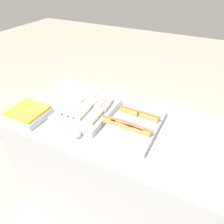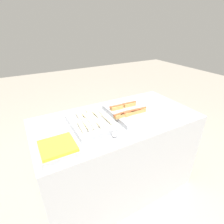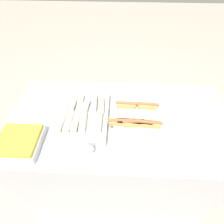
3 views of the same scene
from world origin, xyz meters
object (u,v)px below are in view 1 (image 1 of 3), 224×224
Objects in this scene: serving_spoon_near at (75,134)px; tray_hotdogs at (134,124)px; tray_side_front at (29,113)px; tray_wraps at (87,109)px.

tray_hotdogs is at bearing 39.83° from serving_spoon_near.
tray_hotdogs reaches higher than tray_side_front.
tray_wraps is at bearing 33.52° from tray_side_front.
tray_side_front is 1.02× the size of serving_spoon_near.
tray_wraps is 1.75× the size of tray_side_front.
tray_wraps is 1.78× the size of serving_spoon_near.
tray_wraps reaches higher than tray_side_front.
tray_side_front is (-0.75, -0.23, 0.00)m from tray_hotdogs.
tray_hotdogs is 0.41m from serving_spoon_near.
tray_hotdogs is 1.89× the size of serving_spoon_near.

